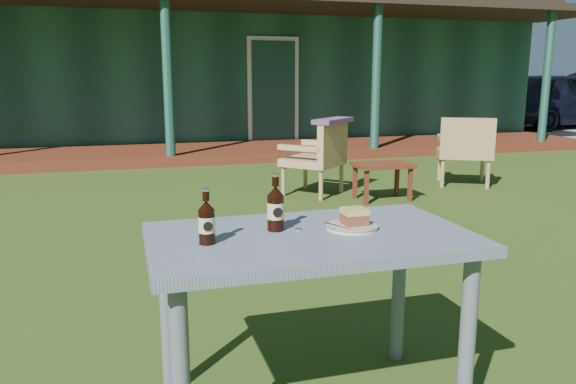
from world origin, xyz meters
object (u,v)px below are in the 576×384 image
object	(u,v)px
cake_slice	(354,216)
armchair_left	(319,155)
cafe_table	(310,260)
armchair_right	(465,147)
car_near	(555,100)
cola_bottle_near	(276,208)
plate	(352,226)
side_table	(383,169)
cola_bottle_far	(207,222)

from	to	relation	value
cake_slice	armchair_left	xyz separation A→B (m)	(1.22, 3.84, -0.31)
cafe_table	armchair_right	world-z (taller)	armchair_right
car_near	cafe_table	world-z (taller)	car_near
cola_bottle_near	plate	bearing A→B (deg)	-10.79
cafe_table	cake_slice	bearing A→B (deg)	11.07
cake_slice	side_table	world-z (taller)	cake_slice
plate	side_table	world-z (taller)	plate
cola_bottle_near	cola_bottle_far	distance (m)	0.29
armchair_left	cafe_table	bearing A→B (deg)	-109.98
cake_slice	plate	bearing A→B (deg)	-142.62
armchair_left	car_near	bearing A→B (deg)	35.82
car_near	side_table	distance (m)	10.40
armchair_left	cake_slice	bearing A→B (deg)	-107.60
car_near	cake_slice	world-z (taller)	car_near
car_near	cafe_table	bearing A→B (deg)	125.33
plate	armchair_right	xyz separation A→B (m)	(3.09, 3.87, -0.26)
cola_bottle_far	side_table	size ratio (longest dim) A/B	0.33
side_table	cake_slice	bearing A→B (deg)	-117.58
cola_bottle_far	armchair_right	distance (m)	5.37
cola_bottle_near	cola_bottle_far	xyz separation A→B (m)	(-0.28, -0.10, -0.01)
car_near	armchair_left	distance (m)	10.57
plate	side_table	distance (m)	3.87
cola_bottle_near	car_near	bearing A→B (deg)	44.69
armchair_left	cola_bottle_far	bearing A→B (deg)	-114.78
cola_bottle_far	side_table	xyz separation A→B (m)	(2.36, 3.46, -0.46)
armchair_right	side_table	distance (m)	1.38
car_near	plate	bearing A→B (deg)	125.77
cake_slice	side_table	distance (m)	3.86
cola_bottle_near	side_table	xyz separation A→B (m)	(2.08, 3.36, -0.47)
armchair_left	plate	bearing A→B (deg)	-107.74
cake_slice	cafe_table	bearing A→B (deg)	-168.93
car_near	armchair_right	size ratio (longest dim) A/B	5.10
cola_bottle_far	side_table	world-z (taller)	cola_bottle_far
plate	cake_slice	bearing A→B (deg)	37.38
plate	cake_slice	distance (m)	0.04
car_near	cola_bottle_near	xyz separation A→B (m)	(-10.09, -9.98, 0.09)
plate	armchair_left	world-z (taller)	armchair_left
car_near	cafe_table	distance (m)	14.17
cafe_table	cola_bottle_far	bearing A→B (deg)	-177.18
plate	armchair_right	size ratio (longest dim) A/B	0.25
plate	cafe_table	bearing A→B (deg)	-171.39
cola_bottle_near	cola_bottle_far	world-z (taller)	cola_bottle_near
armchair_left	armchair_right	world-z (taller)	armchair_right
cola_bottle_near	armchair_left	world-z (taller)	cola_bottle_near
car_near	side_table	xyz separation A→B (m)	(-8.01, -6.62, -0.38)
car_near	armchair_right	xyz separation A→B (m)	(-6.71, -6.17, -0.25)
plate	cola_bottle_near	world-z (taller)	cola_bottle_near
car_near	cake_slice	xyz separation A→B (m)	(-9.78, -10.02, 0.05)
cola_bottle_near	side_table	size ratio (longest dim) A/B	0.37
armchair_right	armchair_left	bearing A→B (deg)	-179.48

